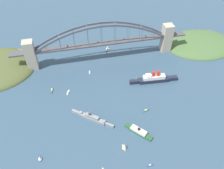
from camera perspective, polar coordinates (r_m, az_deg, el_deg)
name	(u,v)px	position (r m, az deg, el deg)	size (l,w,h in m)	color
ground_plane	(102,58)	(424.19, -2.39, 6.34)	(1400.00, 1400.00, 0.00)	#334C60
harbor_arch_bridge	(102,45)	(407.39, -2.51, 9.66)	(303.07, 16.56, 69.08)	#ADA38E
headland_west_shore	(200,44)	(494.07, 20.70, 9.24)	(136.26, 105.73, 22.64)	#476638
ocean_liner	(154,79)	(378.33, 10.18, 1.39)	(77.82, 13.95, 20.05)	#1E2333
naval_cruiser	(92,118)	(321.93, -4.90, -8.05)	(52.36, 42.72, 17.89)	gray
harbor_ferry_steamer	(139,131)	(310.22, 6.53, -11.22)	(31.02, 34.24, 8.01)	#23512D
seaplane_taxiing_near_bridge	(107,49)	(445.26, -1.12, 8.69)	(8.72, 10.94, 4.96)	#B7B7B2
small_boat_0	(146,110)	(335.88, 8.28, -6.22)	(10.58, 4.52, 2.33)	#2D6B3D
small_boat_1	(150,165)	(288.70, 9.28, -18.80)	(8.05, 1.82, 2.01)	#234C8C
small_boat_2	(52,90)	(371.84, -14.41, -1.37)	(3.99, 12.66, 2.29)	#2D6B3D
small_boat_4	(124,146)	(292.52, 3.02, -14.76)	(6.26, 10.36, 12.16)	gold
small_boat_5	(68,92)	(363.21, -10.61, -1.89)	(5.58, 10.31, 2.19)	silver
small_boat_6	(40,158)	(298.68, -17.18, -16.69)	(4.91, 8.36, 7.64)	#234C8C
small_boat_7	(90,71)	(392.51, -5.43, 3.25)	(4.74, 6.71, 6.85)	silver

